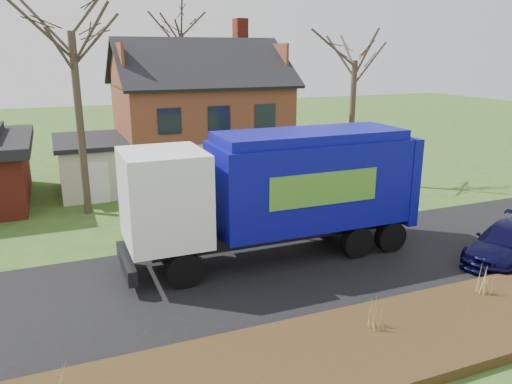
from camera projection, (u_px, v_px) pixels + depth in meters
name	position (u px, v px, depth m)	size (l,w,h in m)	color
ground	(259.00, 274.00, 17.11)	(120.00, 120.00, 0.00)	#2F531B
road	(259.00, 274.00, 17.10)	(80.00, 7.00, 0.02)	black
mulch_verge	(341.00, 353.00, 12.34)	(80.00, 3.50, 0.30)	black
main_house	(191.00, 111.00, 28.94)	(12.95, 8.95, 9.26)	#C0B49B
garbage_truck	(281.00, 187.00, 17.94)	(10.80, 2.95, 4.62)	black
silver_sedan	(195.00, 218.00, 20.77)	(1.44, 4.13, 1.36)	#A5A8AC
navy_wagon	(506.00, 243.00, 18.11)	(1.84, 4.52, 1.31)	black
tree_front_west	(68.00, 1.00, 21.04)	(3.84, 3.84, 11.42)	#413527
tree_front_east	(356.00, 39.00, 26.86)	(3.55, 3.55, 9.85)	#46342A
tree_back	(181.00, 16.00, 35.22)	(3.70, 3.70, 11.71)	#403126
grass_clump_mid	(376.00, 312.00, 13.15)	(0.31, 0.25, 0.86)	#A68349
grass_clump_east	(485.00, 280.00, 14.97)	(0.34, 0.28, 0.85)	#A8964A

